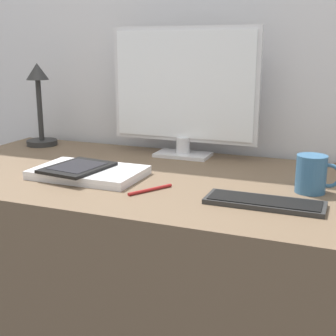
{
  "coord_description": "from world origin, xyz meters",
  "views": [
    {
      "loc": [
        0.5,
        -1.08,
        1.11
      ],
      "look_at": [
        0.05,
        0.04,
        0.79
      ],
      "focal_mm": 50.0,
      "sensor_mm": 36.0,
      "label": 1
    }
  ],
  "objects": [
    {
      "name": "keyboard",
      "position": [
        0.32,
        0.01,
        0.74
      ],
      "size": [
        0.29,
        0.1,
        0.01
      ],
      "color": "#282828",
      "rests_on": "desk"
    },
    {
      "name": "laptop",
      "position": [
        -0.21,
        0.07,
        0.74
      ],
      "size": [
        0.32,
        0.2,
        0.03
      ],
      "color": "silver",
      "rests_on": "desk"
    },
    {
      "name": "pen",
      "position": [
        0.02,
        0.01,
        0.74
      ],
      "size": [
        0.08,
        0.12,
        0.01
      ],
      "color": "maroon",
      "rests_on": "desk"
    },
    {
      "name": "ereader",
      "position": [
        -0.24,
        0.06,
        0.76
      ],
      "size": [
        0.18,
        0.21,
        0.01
      ],
      "color": "black",
      "rests_on": "laptop"
    },
    {
      "name": "coffee_mug",
      "position": [
        0.42,
        0.16,
        0.78
      ],
      "size": [
        0.12,
        0.08,
        0.1
      ],
      "color": "#336089",
      "rests_on": "desk"
    },
    {
      "name": "wall_back",
      "position": [
        0.0,
        0.58,
        1.2
      ],
      "size": [
        3.6,
        0.05,
        2.4
      ],
      "color": "silver",
      "rests_on": "ground_plane"
    },
    {
      "name": "desk_lamp",
      "position": [
        -0.63,
        0.41,
        0.91
      ],
      "size": [
        0.12,
        0.12,
        0.32
      ],
      "color": "#282828",
      "rests_on": "desk"
    },
    {
      "name": "monitor",
      "position": [
        -0.04,
        0.43,
        0.96
      ],
      "size": [
        0.52,
        0.11,
        0.44
      ],
      "color": "silver",
      "rests_on": "desk"
    },
    {
      "name": "desk",
      "position": [
        0.0,
        0.16,
        0.37
      ],
      "size": [
        1.55,
        0.72,
        0.73
      ],
      "color": "brown",
      "rests_on": "ground_plane"
    }
  ]
}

